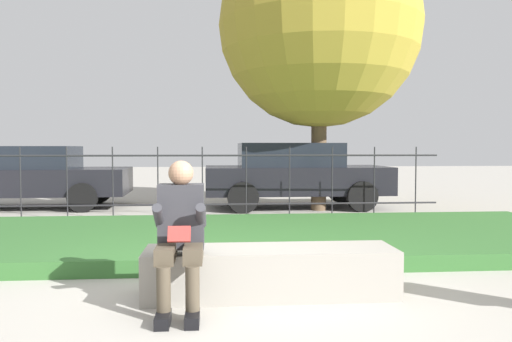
{
  "coord_description": "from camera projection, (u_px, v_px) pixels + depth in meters",
  "views": [
    {
      "loc": [
        -0.16,
        -4.44,
        1.34
      ],
      "look_at": [
        0.47,
        3.42,
        0.97
      ],
      "focal_mm": 35.0,
      "sensor_mm": 36.0,
      "label": 1
    }
  ],
  "objects": [
    {
      "name": "iron_fence",
      "position": [
        224.0,
        181.0,
        9.35
      ],
      "size": [
        8.23,
        0.03,
        1.35
      ],
      "color": "#232326",
      "rests_on": "ground_plane"
    },
    {
      "name": "ground_plane",
      "position": [
        234.0,
        296.0,
        4.5
      ],
      "size": [
        60.0,
        60.0,
        0.0
      ],
      "primitive_type": "plane",
      "color": "#A8A399"
    },
    {
      "name": "tree_behind_fence",
      "position": [
        320.0,
        27.0,
        10.49
      ],
      "size": [
        4.24,
        4.24,
        6.0
      ],
      "color": "brown",
      "rests_on": "ground_plane"
    },
    {
      "name": "stone_bench",
      "position": [
        270.0,
        274.0,
        4.52
      ],
      "size": [
        2.26,
        0.59,
        0.43
      ],
      "color": "gray",
      "rests_on": "ground_plane"
    },
    {
      "name": "grass_berm",
      "position": [
        228.0,
        238.0,
        6.91
      ],
      "size": [
        10.23,
        3.46,
        0.18
      ],
      "color": "#33662D",
      "rests_on": "ground_plane"
    },
    {
      "name": "car_parked_left",
      "position": [
        26.0,
        175.0,
        10.97
      ],
      "size": [
        4.35,
        2.0,
        1.37
      ],
      "rotation": [
        0.0,
        0.0,
        0.04
      ],
      "color": "black",
      "rests_on": "ground_plane"
    },
    {
      "name": "car_parked_center",
      "position": [
        294.0,
        174.0,
        11.09
      ],
      "size": [
        4.03,
        1.93,
        1.44
      ],
      "rotation": [
        0.0,
        0.0,
        0.01
      ],
      "color": "black",
      "rests_on": "ground_plane"
    },
    {
      "name": "person_seated_reader",
      "position": [
        181.0,
        229.0,
        4.11
      ],
      "size": [
        0.42,
        0.73,
        1.23
      ],
      "color": "black",
      "rests_on": "ground_plane"
    }
  ]
}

